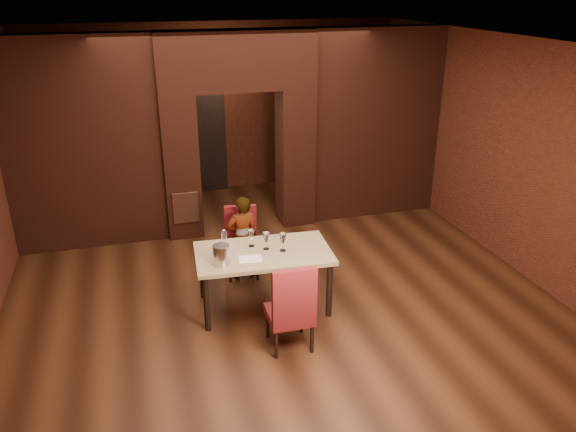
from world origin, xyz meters
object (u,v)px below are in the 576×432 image
chair_far (242,243)px  person_seated (242,238)px  dining_table (264,279)px  potted_plant (280,249)px  water_bottle (224,241)px  wine_glass_a (251,238)px  wine_bucket (221,255)px  chair_near (289,304)px  wine_glass_b (266,241)px  wine_glass_c (283,242)px

chair_far → person_seated: size_ratio=0.81×
dining_table → person_seated: bearing=100.4°
potted_plant → water_bottle: bearing=-135.5°
wine_glass_a → wine_bucket: 0.58m
wine_glass_a → potted_plant: wine_glass_a is taller
wine_bucket → person_seated: bearing=66.0°
person_seated → dining_table: bearing=90.2°
person_seated → wine_bucket: size_ratio=4.97×
chair_near → wine_glass_b: size_ratio=4.86×
potted_plant → person_seated: bearing=-158.7°
chair_near → wine_glass_a: 1.14m
chair_far → person_seated: (-0.01, -0.06, 0.11)m
wine_glass_b → potted_plant: 1.30m
person_seated → potted_plant: (0.61, 0.24, -0.37)m
wine_bucket → potted_plant: 1.78m
chair_far → potted_plant: 0.68m
dining_table → chair_near: 0.90m
wine_bucket → wine_glass_a: bearing=40.1°
wine_glass_b → water_bottle: water_bottle is taller
wine_glass_c → water_bottle: water_bottle is taller
person_seated → wine_glass_a: size_ratio=5.42×
person_seated → wine_glass_a: 0.71m
dining_table → potted_plant: (0.51, 1.08, -0.16)m
chair_near → wine_glass_b: chair_near is taller
chair_near → wine_glass_b: (-0.03, 0.94, 0.35)m
chair_near → potted_plant: 2.04m
chair_near → wine_bucket: (-0.63, 0.70, 0.36)m
potted_plant → chair_far: bearing=-163.2°
wine_glass_a → chair_far: bearing=88.4°
person_seated → wine_glass_b: person_seated is taller
person_seated → potted_plant: 0.75m
dining_table → water_bottle: water_bottle is taller
potted_plant → wine_bucket: bearing=-130.1°
potted_plant → chair_near: bearing=-102.6°
dining_table → chair_near: size_ratio=1.54×
person_seated → water_bottle: 0.87m
wine_glass_b → person_seated: bearing=100.4°
chair_near → water_bottle: chair_near is taller
person_seated → water_bottle: person_seated is taller
chair_near → wine_glass_c: chair_near is taller
wine_glass_a → wine_bucket: size_ratio=0.92×
person_seated → wine_glass_c: 0.99m
wine_glass_a → wine_glass_b: 0.21m
chair_near → wine_glass_a: (-0.19, 1.07, 0.35)m
chair_far → water_bottle: bearing=-108.4°
water_bottle → wine_glass_c: bearing=-13.4°
wine_glass_c → wine_bucket: size_ratio=0.95×
wine_glass_a → wine_glass_c: wine_glass_c is taller
chair_far → person_seated: person_seated is taller
person_seated → chair_far: bearing=-101.4°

